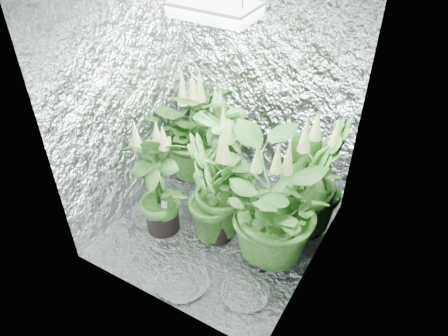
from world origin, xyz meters
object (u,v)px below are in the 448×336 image
grow_lamp (215,10)px  circulation_fan (309,203)px  plant_c (312,180)px  plant_b (222,150)px  plant_d (224,166)px  plant_a (198,129)px  plant_g (217,191)px  plant_e (271,208)px  plant_f (158,183)px

grow_lamp → circulation_fan: (0.59, 0.52, -1.67)m
plant_c → plant_b: bearing=175.4°
plant_b → plant_d: 0.25m
grow_lamp → circulation_fan: size_ratio=1.33×
plant_b → plant_a: bearing=161.0°
grow_lamp → plant_d: bearing=109.4°
plant_b → plant_c: size_ratio=0.89×
circulation_fan → plant_c: bearing=-58.3°
grow_lamp → plant_g: (0.03, -0.06, -1.34)m
grow_lamp → circulation_fan: bearing=41.2°
plant_c → plant_e: bearing=-107.9°
plant_a → plant_f: (0.14, -0.78, -0.01)m
circulation_fan → plant_f: bearing=-127.2°
plant_b → plant_d: (0.14, -0.20, 0.01)m
plant_c → plant_d: size_ratio=1.12×
plant_f → plant_g: bearing=18.9°
grow_lamp → plant_d: 1.39m
grow_lamp → circulation_fan: 1.84m
grow_lamp → plant_f: bearing=-152.8°
plant_g → grow_lamp: bearing=116.9°
plant_g → plant_d: bearing=110.9°
plant_a → plant_g: bearing=-47.7°
plant_f → plant_g: plant_f is taller
circulation_fan → plant_d: bearing=-142.4°
plant_c → plant_d: plant_c is taller
plant_d → plant_a: bearing=145.4°
circulation_fan → plant_g: bearing=-117.5°
grow_lamp → plant_b: bearing=116.3°
plant_d → plant_f: plant_f is taller
plant_b → circulation_fan: plant_b is taller
plant_f → circulation_fan: 1.28m
plant_a → plant_c: plant_c is taller
plant_f → plant_g: 0.46m
plant_d → plant_e: plant_e is taller
plant_b → plant_g: (0.26, -0.52, 0.03)m
grow_lamp → plant_e: (0.48, -0.05, -1.31)m
plant_g → plant_e: bearing=1.6°
grow_lamp → plant_g: bearing=-63.1°
plant_c → plant_f: 1.19m
plant_e → plant_g: bearing=-178.4°
plant_b → plant_f: 0.69m
plant_b → circulation_fan: (0.82, 0.06, -0.29)m
plant_d → circulation_fan: plant_d is taller
plant_c → plant_f: plant_c is taller
plant_c → grow_lamp: bearing=-147.8°
plant_e → grow_lamp: bearing=174.4°
plant_c → circulation_fan: (-0.03, 0.12, -0.36)m
plant_f → grow_lamp: bearing=27.2°
plant_e → plant_g: (-0.45, -0.01, -0.03)m
plant_e → plant_c: bearing=72.1°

